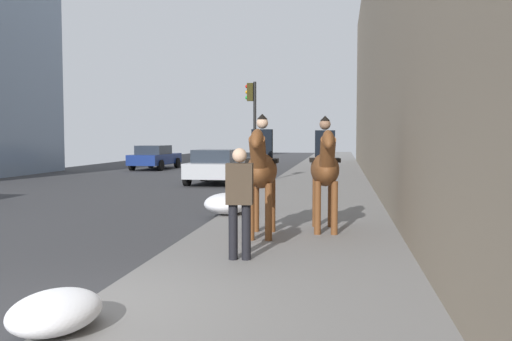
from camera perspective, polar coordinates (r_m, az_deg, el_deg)
sidewalk_slab at (r=5.79m, az=-0.25°, el=-15.97°), size 120.00×4.00×0.12m
mounted_horse_near at (r=10.15m, az=0.59°, el=0.21°), size 2.15×0.64×2.30m
mounted_horse_far at (r=10.83m, az=7.21°, el=0.33°), size 2.15×0.69×2.28m
pedestrian_greeting at (r=8.28m, az=-1.72°, el=-2.65°), size 0.29×0.42×1.70m
car_near_lane at (r=33.37m, az=-10.48°, el=1.40°), size 4.65×2.10×1.44m
car_mid_lane at (r=22.89m, az=-4.15°, el=0.45°), size 4.00×2.11×1.44m
traffic_light_near_curb at (r=21.67m, az=-0.35°, el=5.60°), size 0.20×0.44×4.13m
snow_pile_near at (r=5.79m, az=-20.18°, el=-13.62°), size 1.08×0.83×0.37m
snow_pile_far at (r=13.28m, az=-3.00°, el=-3.44°), size 1.44×1.11×0.50m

